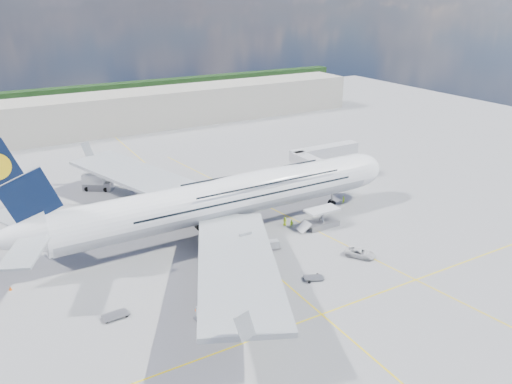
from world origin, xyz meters
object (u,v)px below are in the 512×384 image
airliner (226,198)px  dolly_row_a (209,313)px  jet_bridge (320,158)px  cone_nose (361,182)px  cargo_loader (321,221)px  dolly_nose_near (313,278)px  dolly_row_b (207,312)px  cone_wing_right_inner (244,275)px  cone_tail (10,288)px  catering_truck_inner (174,203)px  cone_wing_left_outer (135,190)px  cone_wing_right_outer (196,309)px  service_van (360,253)px  dolly_row_c (220,261)px  cone_wing_left_inner (182,194)px  catering_truck_outer (98,182)px  baggage_tug (248,271)px  crew_nose (344,200)px  crew_tug (262,297)px  dolly_back (115,315)px  crew_loader (292,224)px  crew_wing (214,272)px  crew_van (285,221)px

airliner → dolly_row_a: size_ratio=25.39×
jet_bridge → cone_nose: jet_bridge is taller
cargo_loader → dolly_nose_near: 19.42m
dolly_row_a → dolly_row_b: size_ratio=0.92×
cone_wing_right_inner → cone_tail: bearing=156.8°
dolly_row_a → catering_truck_inner: catering_truck_inner is taller
cone_wing_left_outer → cone_wing_right_outer: 49.65m
jet_bridge → service_van: size_ratio=3.68×
catering_truck_inner → dolly_row_a: bearing=-99.2°
dolly_row_c → cone_wing_right_inner: cone_wing_right_inner is taller
catering_truck_inner → cone_wing_left_inner: size_ratio=11.45×
catering_truck_outer → cone_tail: catering_truck_outer is taller
cone_wing_left_inner → cone_wing_right_outer: size_ratio=1.21×
baggage_tug → catering_truck_outer: bearing=105.8°
catering_truck_outer → crew_nose: bearing=-3.1°
jet_bridge → crew_tug: 49.60m
cargo_loader → catering_truck_outer: 52.10m
crew_tug → cone_tail: size_ratio=2.66×
dolly_row_a → cone_wing_right_inner: size_ratio=6.23×
cone_nose → jet_bridge: bearing=160.9°
crew_tug → cone_tail: (-31.28, 21.43, -0.54)m
dolly_back → cone_wing_right_inner: (20.54, 0.80, -0.15)m
service_van → airliner: bearing=93.2°
catering_truck_outer → cone_wing_left_inner: (15.46, -12.42, -1.57)m
cargo_loader → cone_wing_right_outer: bearing=-157.0°
service_van → crew_loader: crew_loader is taller
dolly_back → service_van: 40.79m
baggage_tug → cargo_loader: bearing=25.4°
dolly_back → crew_loader: (36.89, 11.81, 0.41)m
crew_wing → cone_wing_left_outer: size_ratio=3.41×
catering_truck_outer → cone_tail: (-21.52, -35.53, -1.56)m
jet_bridge → cone_tail: size_ratio=29.31×
dolly_row_c → cone_wing_right_outer: 13.59m
dolly_back → cone_wing_right_outer: size_ratio=6.90×
crew_van → cone_tail: (-48.18, 1.47, -0.56)m
catering_truck_outer → crew_van: catering_truck_outer is taller
airliner → crew_nose: airliner is taller
cargo_loader → dolly_nose_near: size_ratio=2.49×
cone_wing_left_inner → crew_loader: bearing=-65.6°
crew_loader → cone_nose: 30.39m
catering_truck_inner → cone_wing_left_inner: bearing=63.2°
airliner → dolly_row_a: 27.90m
dolly_row_a → crew_van: size_ratio=1.79×
airliner → dolly_row_c: 13.60m
cargo_loader → crew_tug: cargo_loader is taller
dolly_row_b → cone_wing_right_outer: 2.72m
crew_van → catering_truck_inner: bearing=0.5°
dolly_row_a → cone_wing_right_outer: dolly_row_a is taller
dolly_row_c → cargo_loader: bearing=4.8°
cargo_loader → crew_nose: 13.08m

